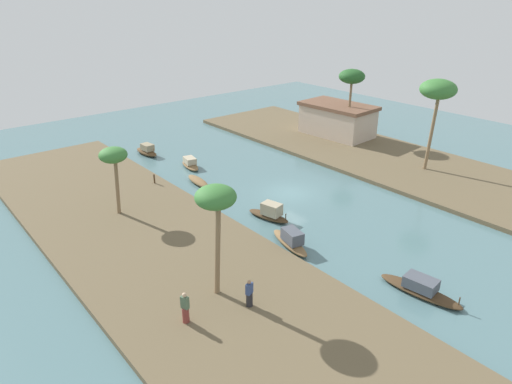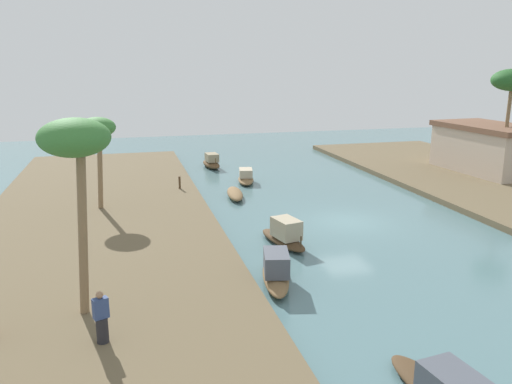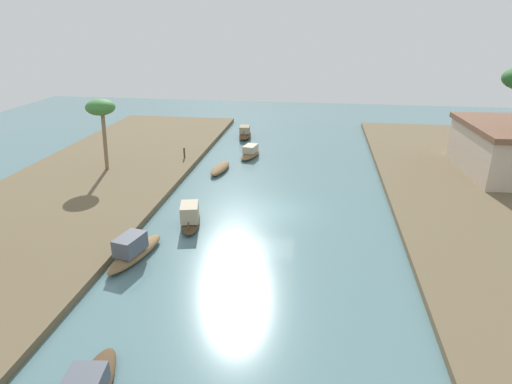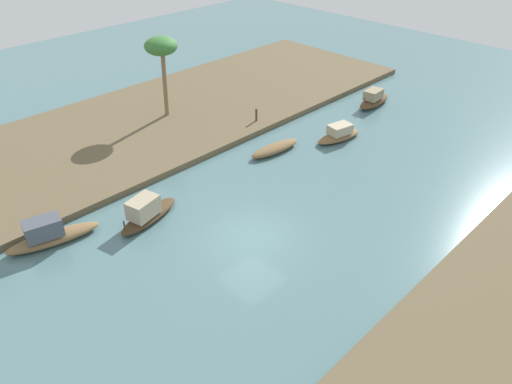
{
  "view_description": "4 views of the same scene",
  "coord_description": "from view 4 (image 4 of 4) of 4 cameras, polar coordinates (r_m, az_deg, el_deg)",
  "views": [
    {
      "loc": [
        25.66,
        -24.87,
        15.77
      ],
      "look_at": [
        -0.05,
        -3.56,
        1.09
      ],
      "focal_mm": 32.55,
      "sensor_mm": 36.0,
      "label": 1
    },
    {
      "loc": [
        24.01,
        -11.38,
        8.25
      ],
      "look_at": [
        -3.86,
        -4.07,
        0.99
      ],
      "focal_mm": 35.67,
      "sensor_mm": 36.0,
      "label": 2
    },
    {
      "loc": [
        23.5,
        2.33,
        10.67
      ],
      "look_at": [
        -1.16,
        -1.24,
        0.69
      ],
      "focal_mm": 30.48,
      "sensor_mm": 36.0,
      "label": 3
    },
    {
      "loc": [
        12.15,
        12.33,
        13.74
      ],
      "look_at": [
        -2.34,
        -2.05,
        0.42
      ],
      "focal_mm": 34.46,
      "sensor_mm": 36.0,
      "label": 4
    }
  ],
  "objects": [
    {
      "name": "river_water",
      "position": [
        22.1,
        -0.5,
        -5.33
      ],
      "size": [
        72.62,
        72.62,
        0.0
      ],
      "primitive_type": "plane",
      "color": "slate",
      "rests_on": "ground"
    },
    {
      "name": "sampan_with_red_awning",
      "position": [
        23.31,
        -22.83,
        -4.56
      ],
      "size": [
        4.13,
        1.86,
        1.31
      ],
      "rotation": [
        0.0,
        0.0,
        -0.22
      ],
      "color": "brown",
      "rests_on": "river_water"
    },
    {
      "name": "sampan_open_hull",
      "position": [
        23.38,
        -12.59,
        -2.3
      ],
      "size": [
        3.65,
        1.81,
        1.31
      ],
      "rotation": [
        0.0,
        0.0,
        0.23
      ],
      "color": "#47331E",
      "rests_on": "river_water"
    },
    {
      "name": "palm_tree_left_near",
      "position": [
        31.65,
        -10.96,
        16.05
      ],
      "size": [
        2.03,
        2.03,
        5.11
      ],
      "color": "#7F6647",
      "rests_on": "riverbank_left"
    },
    {
      "name": "sampan_midstream",
      "position": [
        30.52,
        9.61,
        6.64
      ],
      "size": [
        3.36,
        1.71,
        0.98
      ],
      "rotation": [
        0.0,
        0.0,
        -0.2
      ],
      "color": "brown",
      "rests_on": "river_water"
    },
    {
      "name": "mooring_post",
      "position": [
        31.7,
        0.04,
        8.95
      ],
      "size": [
        0.14,
        0.14,
        0.82
      ],
      "primitive_type": "cylinder",
      "color": "#4C3823",
      "rests_on": "riverbank_left"
    },
    {
      "name": "riverbank_left",
      "position": [
        31.17,
        -17.64,
        5.68
      ],
      "size": [
        46.68,
        12.08,
        0.36
      ],
      "primitive_type": "cube",
      "color": "brown",
      "rests_on": "ground"
    },
    {
      "name": "sampan_foreground",
      "position": [
        28.73,
        2.19,
        5.07
      ],
      "size": [
        3.46,
        1.29,
        0.5
      ],
      "rotation": [
        0.0,
        0.0,
        -0.11
      ],
      "color": "brown",
      "rests_on": "river_water"
    },
    {
      "name": "sampan_downstream_large",
      "position": [
        35.84,
        13.52,
        10.4
      ],
      "size": [
        3.4,
        1.36,
        1.19
      ],
      "rotation": [
        0.0,
        0.0,
        0.07
      ],
      "color": "brown",
      "rests_on": "river_water"
    }
  ]
}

